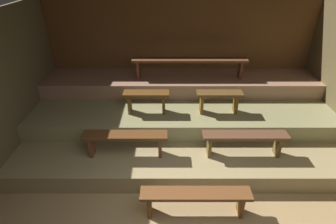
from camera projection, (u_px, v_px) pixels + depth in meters
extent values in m
cube|color=#92754C|center=(182.00, 158.00, 4.87)|extent=(6.54, 4.81, 0.08)
cube|color=brown|center=(179.00, 55.00, 5.98)|extent=(6.54, 0.06, 2.48)
cube|color=brown|center=(2.00, 96.00, 4.22)|extent=(0.06, 4.81, 2.48)
cube|color=#907E56|center=(181.00, 132.00, 5.26)|extent=(5.74, 2.88, 0.31)
cube|color=#868157|center=(180.00, 107.00, 5.48)|extent=(5.74, 1.99, 0.31)
cube|color=#9A7057|center=(180.00, 83.00, 5.77)|extent=(5.74, 0.97, 0.31)
cube|color=brown|center=(195.00, 194.00, 3.59)|extent=(1.51, 0.24, 0.05)
cube|color=brown|center=(149.00, 204.00, 3.69)|extent=(0.05, 0.20, 0.36)
cube|color=brown|center=(240.00, 204.00, 3.69)|extent=(0.05, 0.20, 0.36)
cube|color=#57341A|center=(124.00, 135.00, 4.22)|extent=(1.36, 0.24, 0.05)
cube|color=brown|center=(91.00, 146.00, 4.32)|extent=(0.05, 0.20, 0.36)
cube|color=brown|center=(159.00, 146.00, 4.33)|extent=(0.05, 0.20, 0.36)
cube|color=brown|center=(245.00, 135.00, 4.23)|extent=(1.36, 0.24, 0.05)
cube|color=brown|center=(208.00, 146.00, 4.33)|extent=(0.05, 0.20, 0.36)
cube|color=brown|center=(277.00, 145.00, 4.33)|extent=(0.05, 0.20, 0.36)
cube|color=#5A3717|center=(145.00, 93.00, 4.81)|extent=(0.83, 0.24, 0.05)
cube|color=#523918|center=(129.00, 103.00, 4.91)|extent=(0.05, 0.20, 0.36)
cube|color=#523918|center=(163.00, 103.00, 4.92)|extent=(0.05, 0.20, 0.36)
cube|color=brown|center=(219.00, 93.00, 4.81)|extent=(0.83, 0.24, 0.05)
cube|color=brown|center=(201.00, 103.00, 4.92)|extent=(0.05, 0.20, 0.36)
cube|color=brown|center=(235.00, 103.00, 4.92)|extent=(0.05, 0.20, 0.36)
cube|color=brown|center=(189.00, 60.00, 5.44)|extent=(2.37, 0.24, 0.05)
cube|color=#5A2E1D|center=(137.00, 70.00, 5.54)|extent=(0.05, 0.20, 0.36)
cube|color=#5A2E1D|center=(239.00, 69.00, 5.55)|extent=(0.05, 0.20, 0.36)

